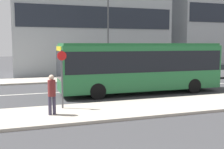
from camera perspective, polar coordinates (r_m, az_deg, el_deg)
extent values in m
plane|color=#3A3A3D|center=(19.74, -2.66, -3.20)|extent=(120.00, 120.00, 0.00)
cube|color=#B2A899|center=(13.94, 4.57, -6.90)|extent=(44.00, 3.50, 0.13)
cube|color=#B2A899|center=(25.73, -6.55, -0.89)|extent=(44.00, 3.50, 0.13)
cube|color=silver|center=(19.74, -2.66, -3.19)|extent=(41.80, 0.16, 0.01)
cube|color=#1E232D|center=(29.48, -2.64, 11.51)|extent=(16.42, 0.08, 2.20)
cube|color=#236B38|center=(18.46, 5.93, 1.51)|extent=(10.62, 2.52, 2.82)
cube|color=black|center=(18.43, 5.94, 2.82)|extent=(10.40, 2.55, 1.30)
cube|color=#236B38|center=(18.40, 5.98, 6.11)|extent=(10.46, 2.32, 0.14)
cube|color=black|center=(16.92, -10.69, 1.88)|extent=(0.05, 2.22, 1.69)
cube|color=yellow|center=(16.87, -10.76, 5.08)|extent=(0.04, 1.76, 0.32)
cylinder|color=black|center=(16.40, -2.94, -3.43)|extent=(0.96, 0.28, 0.96)
cylinder|color=black|center=(18.59, -4.88, -2.30)|extent=(0.96, 0.28, 0.96)
cylinder|color=black|center=(19.25, 16.28, -2.24)|extent=(0.96, 0.28, 0.96)
cylinder|color=black|center=(21.15, 12.70, -1.40)|extent=(0.96, 0.28, 0.96)
cube|color=silver|center=(29.15, 21.18, 0.39)|extent=(4.41, 1.85, 0.68)
cube|color=#21262B|center=(29.02, 21.02, 1.54)|extent=(2.43, 1.63, 0.50)
cylinder|color=black|center=(27.66, 20.10, -0.25)|extent=(0.60, 0.18, 0.60)
cylinder|color=black|center=(28.97, 18.03, 0.10)|extent=(0.60, 0.18, 0.60)
cylinder|color=#383347|center=(12.69, -11.67, -6.11)|extent=(0.15, 0.15, 0.82)
cylinder|color=#383347|center=(12.61, -12.49, -6.21)|extent=(0.15, 0.15, 0.82)
cylinder|color=maroon|center=(12.51, -12.16, -2.73)|extent=(0.34, 0.34, 0.71)
sphere|color=beige|center=(12.45, -12.21, -0.57)|extent=(0.23, 0.23, 0.23)
cylinder|color=#4C4C51|center=(13.67, -10.11, -0.98)|extent=(0.09, 0.09, 2.81)
cylinder|color=red|center=(13.52, -10.16, 3.76)|extent=(0.44, 0.03, 0.44)
cylinder|color=#4C4C51|center=(25.39, -0.81, 7.63)|extent=(0.14, 0.14, 7.46)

